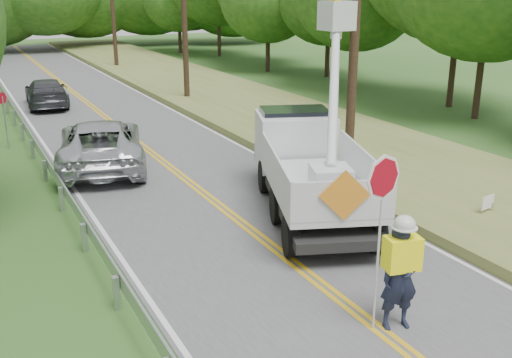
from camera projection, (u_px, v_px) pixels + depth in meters
name	position (u px, v px, depth m)	size (l,w,h in m)	color
road	(157.00, 157.00, 21.90)	(7.20, 96.00, 0.03)	#4D4C4F
guardrail	(38.00, 151.00, 20.75)	(0.18, 48.00, 0.77)	#A3A6AB
utility_poles	(242.00, 5.00, 24.99)	(1.60, 43.30, 10.00)	black
tall_grass_verge	(319.00, 133.00, 24.94)	(7.00, 96.00, 0.30)	#5D6A2F
flagger	(400.00, 269.00, 10.66)	(1.25, 0.63, 3.36)	#191E33
bucket_truck	(307.00, 149.00, 17.10)	(4.99, 7.32, 6.81)	black
suv_silver	(101.00, 144.00, 20.48)	(2.77, 6.01, 1.67)	silver
suv_darkgrey	(46.00, 93.00, 30.96)	(2.01, 4.93, 1.43)	#3E3F46
stop_sign_permanent	(4.00, 112.00, 22.68)	(0.35, 0.36, 2.22)	#A3A6AB
yard_sign	(488.00, 203.00, 15.77)	(0.52, 0.12, 0.76)	white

